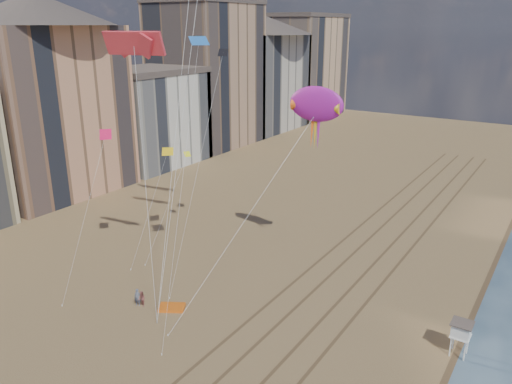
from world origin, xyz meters
TOP-DOWN VIEW (x-y plane):
  - tracks at (2.55, 30.00)m, footprint 7.68×120.00m
  - buildings at (-45.73, 65.59)m, footprint 34.72×131.35m
  - lifeguard_stand at (14.86, 25.24)m, footprint 1.56×1.56m
  - grounded_kite at (-7.98, 18.20)m, footprint 2.69×2.39m
  - show_kite at (-1.17, 31.75)m, footprint 4.99×8.98m
  - kite_flyer_a at (-10.92, 16.96)m, footprint 0.69×0.56m
  - kite_flyer_b at (-10.51, 17.07)m, footprint 0.87×0.78m
  - small_kites at (-12.23, 24.18)m, footprint 14.79×13.59m

SIDE VIEW (x-z plane):
  - tracks at x=2.55m, z-range 0.00..0.01m
  - grounded_kite at x=-7.98m, z-range 0.00..0.26m
  - kite_flyer_b at x=-10.51m, z-range 0.00..1.46m
  - kite_flyer_a at x=-10.92m, z-range 0.00..1.64m
  - lifeguard_stand at x=14.86m, z-range 0.76..3.58m
  - buildings at x=-45.73m, z-range -0.95..28.05m
  - small_kites at x=-12.23m, z-range 10.19..23.49m
  - show_kite at x=-1.17m, z-range 5.21..28.77m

